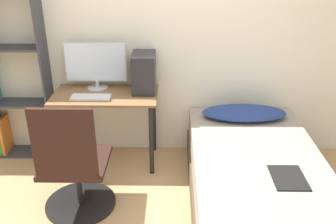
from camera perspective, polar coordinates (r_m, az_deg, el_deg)
name	(u,v)px	position (r m, az deg, el deg)	size (l,w,h in m)	color
wall_back	(157,34)	(3.69, -1.69, 11.84)	(8.00, 0.05, 2.50)	silver
desk	(106,106)	(3.67, -9.44, 0.86)	(1.00, 0.54, 0.74)	brown
bookshelf	(1,79)	(4.03, -24.06, 4.59)	(0.66, 0.25, 1.72)	#38383D
office_chair	(75,173)	(3.13, -14.04, -8.99)	(0.59, 0.59, 1.01)	black
bed	(256,183)	(3.24, 13.24, -10.44)	(1.08, 1.98, 0.49)	#4C3D2D
pillow	(244,113)	(3.71, 11.52, -0.12)	(0.82, 0.36, 0.11)	navy
magazine	(288,178)	(2.90, 17.86, -9.50)	(0.24, 0.32, 0.01)	black
monitor	(96,64)	(3.70, -10.95, 7.13)	(0.60, 0.20, 0.46)	#B7B7BC
keyboard	(91,97)	(3.54, -11.66, 2.21)	(0.37, 0.14, 0.02)	silver
pc_tower	(144,72)	(3.59, -3.68, 6.03)	(0.22, 0.32, 0.37)	#232328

